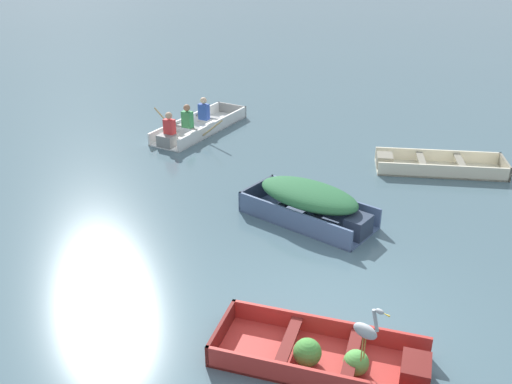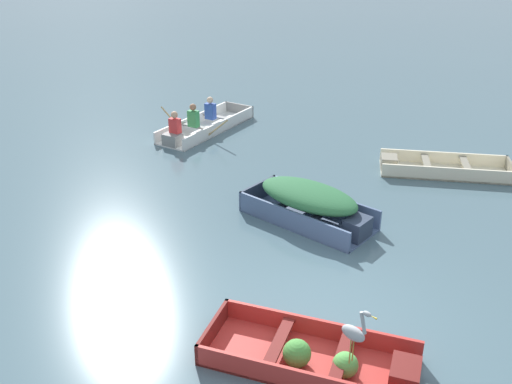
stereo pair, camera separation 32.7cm
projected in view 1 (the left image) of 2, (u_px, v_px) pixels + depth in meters
ground_plane at (319, 319)px, 8.32m from camera, size 80.00×80.00×0.00m
dinghy_red_foreground at (329, 357)px, 7.40m from camera, size 2.99×1.95×0.41m
skiff_slate_blue_near_moored at (310, 200)px, 10.88m from camera, size 2.67×2.50×0.73m
skiff_cream_mid_moored at (434, 166)px, 13.24m from camera, size 3.03×1.46×0.32m
rowboat_white_with_crew at (195, 126)px, 15.50m from camera, size 2.57×3.32×0.90m
heron_on_dinghy at (366, 330)px, 6.75m from camera, size 0.38×0.38×0.84m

